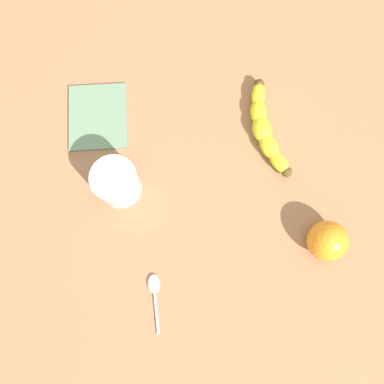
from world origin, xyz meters
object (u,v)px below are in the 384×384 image
(smoothie_glass, at_px, (117,183))
(banana, at_px, (265,129))
(orange_fruit, at_px, (328,241))
(teaspoon, at_px, (154,287))

(smoothie_glass, bearing_deg, banana, -78.35)
(orange_fruit, bearing_deg, smoothie_glass, 64.29)
(banana, relative_size, smoothie_glass, 2.45)
(orange_fruit, xyz_separation_m, teaspoon, (-0.03, 0.34, -0.03))
(smoothie_glass, xyz_separation_m, orange_fruit, (-0.18, -0.38, -0.00))
(smoothie_glass, height_order, teaspoon, smoothie_glass)
(banana, height_order, orange_fruit, orange_fruit)
(banana, distance_m, orange_fruit, 0.25)
(smoothie_glass, distance_m, orange_fruit, 0.42)
(smoothie_glass, distance_m, teaspoon, 0.21)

